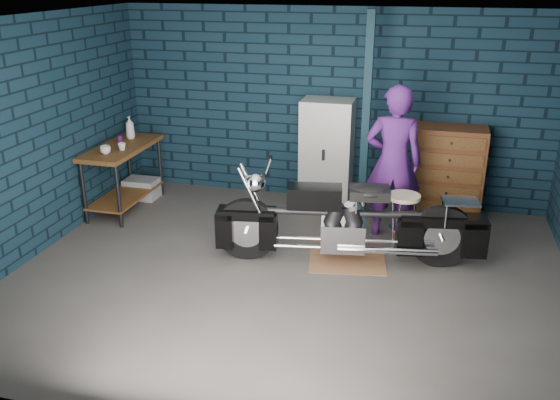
{
  "coord_description": "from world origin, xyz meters",
  "views": [
    {
      "loc": [
        1.35,
        -5.61,
        3.13
      ],
      "look_at": [
        -0.17,
        0.3,
        0.76
      ],
      "focal_mm": 38.0,
      "sensor_mm": 36.0,
      "label": 1
    }
  ],
  "objects_px": {
    "person": "(393,162)",
    "locker": "(327,153)",
    "motorcycle": "(349,216)",
    "storage_bin": "(142,188)",
    "shop_stool": "(402,222)",
    "tool_chest": "(448,172)",
    "workbench": "(124,178)"
  },
  "relations": [
    {
      "from": "person",
      "to": "shop_stool",
      "type": "xyz_separation_m",
      "value": [
        0.18,
        -0.43,
        -0.6
      ]
    },
    {
      "from": "motorcycle",
      "to": "tool_chest",
      "type": "height_order",
      "value": "tool_chest"
    },
    {
      "from": "motorcycle",
      "to": "storage_bin",
      "type": "xyz_separation_m",
      "value": [
        -3.24,
        1.29,
        -0.42
      ]
    },
    {
      "from": "person",
      "to": "shop_stool",
      "type": "height_order",
      "value": "person"
    },
    {
      "from": "workbench",
      "to": "motorcycle",
      "type": "distance_m",
      "value": 3.37
    },
    {
      "from": "tool_chest",
      "to": "shop_stool",
      "type": "relative_size",
      "value": 1.75
    },
    {
      "from": "person",
      "to": "locker",
      "type": "xyz_separation_m",
      "value": [
        -0.97,
        0.82,
        -0.2
      ]
    },
    {
      "from": "workbench",
      "to": "shop_stool",
      "type": "distance_m",
      "value": 3.84
    },
    {
      "from": "person",
      "to": "storage_bin",
      "type": "height_order",
      "value": "person"
    },
    {
      "from": "locker",
      "to": "shop_stool",
      "type": "relative_size",
      "value": 2.15
    },
    {
      "from": "workbench",
      "to": "storage_bin",
      "type": "height_order",
      "value": "workbench"
    },
    {
      "from": "motorcycle",
      "to": "shop_stool",
      "type": "relative_size",
      "value": 3.7
    },
    {
      "from": "shop_stool",
      "to": "tool_chest",
      "type": "bearing_deg",
      "value": 68.05
    },
    {
      "from": "locker",
      "to": "workbench",
      "type": "bearing_deg",
      "value": -162.05
    },
    {
      "from": "motorcycle",
      "to": "tool_chest",
      "type": "distance_m",
      "value": 2.03
    },
    {
      "from": "storage_bin",
      "to": "shop_stool",
      "type": "relative_size",
      "value": 0.67
    },
    {
      "from": "tool_chest",
      "to": "locker",
      "type": "bearing_deg",
      "value": 180.0
    },
    {
      "from": "motorcycle",
      "to": "shop_stool",
      "type": "xyz_separation_m",
      "value": [
        0.57,
        0.48,
        -0.22
      ]
    },
    {
      "from": "workbench",
      "to": "person",
      "type": "relative_size",
      "value": 0.74
    },
    {
      "from": "storage_bin",
      "to": "shop_stool",
      "type": "height_order",
      "value": "shop_stool"
    },
    {
      "from": "shop_stool",
      "to": "workbench",
      "type": "bearing_deg",
      "value": 174.3
    },
    {
      "from": "workbench",
      "to": "motorcycle",
      "type": "xyz_separation_m",
      "value": [
        3.26,
        -0.86,
        0.12
      ]
    },
    {
      "from": "person",
      "to": "workbench",
      "type": "bearing_deg",
      "value": -4.54
    },
    {
      "from": "workbench",
      "to": "person",
      "type": "bearing_deg",
      "value": 0.75
    },
    {
      "from": "person",
      "to": "storage_bin",
      "type": "relative_size",
      "value": 4.05
    },
    {
      "from": "workbench",
      "to": "locker",
      "type": "distance_m",
      "value": 2.83
    },
    {
      "from": "person",
      "to": "locker",
      "type": "distance_m",
      "value": 1.28
    },
    {
      "from": "workbench",
      "to": "person",
      "type": "xyz_separation_m",
      "value": [
        3.65,
        0.05,
        0.5
      ]
    },
    {
      "from": "shop_stool",
      "to": "locker",
      "type": "bearing_deg",
      "value": 132.49
    },
    {
      "from": "locker",
      "to": "storage_bin",
      "type": "bearing_deg",
      "value": -170.6
    },
    {
      "from": "storage_bin",
      "to": "locker",
      "type": "distance_m",
      "value": 2.76
    },
    {
      "from": "storage_bin",
      "to": "locker",
      "type": "xyz_separation_m",
      "value": [
        2.66,
        0.44,
        0.61
      ]
    }
  ]
}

